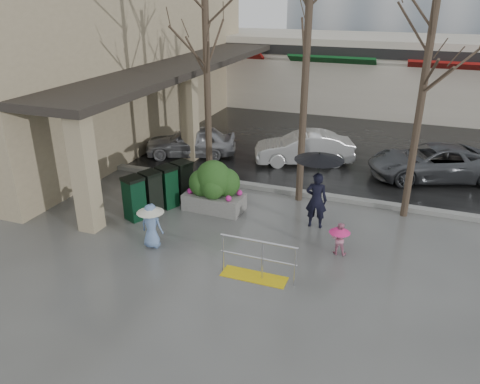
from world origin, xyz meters
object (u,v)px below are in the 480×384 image
Objects in this scene: handrail at (257,264)px; tree_west at (206,35)px; planter at (214,187)px; news_boxes at (159,190)px; car_b at (304,148)px; car_c at (433,162)px; tree_mideast at (429,51)px; child_pink at (339,236)px; car_a at (191,141)px; tree_midwest at (308,33)px; woman at (318,181)px; child_blue at (151,222)px.

tree_west is (-3.36, 4.80, 4.71)m from handrail.
planter is 1.71m from news_boxes.
car_b is 0.84× the size of car_c.
car_b is (3.20, 5.76, -0.04)m from news_boxes.
tree_mideast is 6.80m from car_b.
child_pink is at bearing -18.00° from planter.
car_a is (-2.97, 4.38, -0.14)m from planter.
child_pink is at bearing 47.91° from handrail.
news_boxes reaches higher than car_c.
tree_mideast is at bearing -0.00° from tree_midwest.
child_pink is (0.90, -1.30, -0.91)m from woman.
child_pink is 5.75m from news_boxes.
car_a is at bearing -40.42° from woman.
car_a is (-8.57, 2.73, -4.23)m from tree_mideast.
handrail is 0.29× the size of tree_mideast.
child_blue is at bearing -103.08° from planter.
tree_mideast is 3.46× the size of planter.
handrail is 0.79× the size of news_boxes.
child_blue is 2.79m from planter.
handrail is 3.37m from woman.
child_pink is at bearing -164.92° from child_blue.
handrail is 0.51× the size of car_a.
tree_mideast is 2.85× the size of woman.
handrail is at bearing -123.19° from tree_mideast.
tree_midwest is 6.41m from news_boxes.
tree_mideast reaches higher than car_c.
car_c is (4.76, 0.04, 0.00)m from car_b.
tree_west is 3.20m from tree_midwest.
woman reaches higher than car_c.
woman is 1.84× the size of child_blue.
child_pink is at bearing -58.91° from tree_midwest.
tree_mideast is at bearing 52.09° from car_a.
tree_midwest reaches higher than child_pink.
child_blue is at bearing -42.29° from news_boxes.
tree_mideast is 8.66m from child_blue.
tree_west is 1.50× the size of car_c.
tree_west is at bearing 16.92° from car_a.
handrail is 4.80m from news_boxes.
tree_west is 5.00m from news_boxes.
news_boxes is at bearing -162.68° from tree_mideast.
tree_midwest is at bearing 91.91° from handrail.
car_b is at bearing 138.66° from tree_mideast.
woman is 0.50× the size of car_c.
woman is at bearing 29.90° from news_boxes.
tree_west is 1.78× the size of car_b.
handrail is 7.28m from tree_mideast.
news_boxes is (-3.90, -2.25, -4.56)m from tree_midwest.
news_boxes reaches higher than car_b.
tree_west reaches higher than woman.
tree_west reaches higher than handrail.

